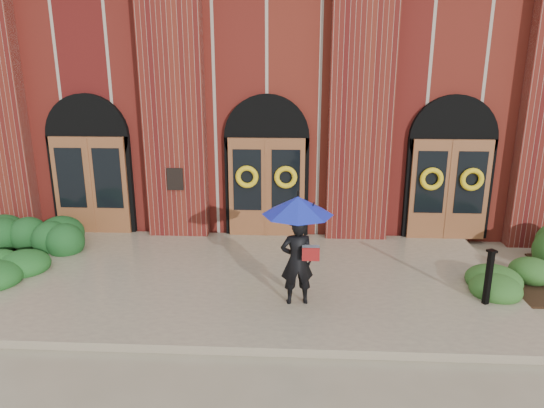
{
  "coord_description": "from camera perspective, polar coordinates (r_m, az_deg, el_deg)",
  "views": [
    {
      "loc": [
        0.75,
        -9.05,
        4.33
      ],
      "look_at": [
        0.23,
        1.0,
        1.46
      ],
      "focal_mm": 32.0,
      "sensor_mm": 36.0,
      "label": 1
    }
  ],
  "objects": [
    {
      "name": "landing",
      "position": [
        10.16,
        -1.54,
        -8.86
      ],
      "size": [
        10.0,
        5.3,
        0.15
      ],
      "primitive_type": "cube",
      "color": "tan",
      "rests_on": "ground"
    },
    {
      "name": "church_building",
      "position": [
        17.87,
        0.61,
        13.24
      ],
      "size": [
        16.2,
        12.53,
        7.0
      ],
      "color": "maroon",
      "rests_on": "ground"
    },
    {
      "name": "hedge_wall_left",
      "position": [
        12.73,
        -25.12,
        -3.7
      ],
      "size": [
        3.05,
        1.22,
        0.78
      ],
      "primitive_type": "ellipsoid",
      "color": "#16441A",
      "rests_on": "ground"
    },
    {
      "name": "man_with_umbrella",
      "position": [
        8.55,
        3.03,
        -3.04
      ],
      "size": [
        1.43,
        1.43,
        2.02
      ],
      "rotation": [
        0.0,
        0.0,
        3.28
      ],
      "color": "black",
      "rests_on": "landing"
    },
    {
      "name": "hedge_front_right",
      "position": [
        10.84,
        26.67,
        -8.03
      ],
      "size": [
        1.41,
        1.2,
        0.5
      ],
      "primitive_type": "ellipsoid",
      "color": "#28531E",
      "rests_on": "ground"
    },
    {
      "name": "metal_post",
      "position": [
        9.63,
        24.14,
        -7.73
      ],
      "size": [
        0.19,
        0.19,
        1.05
      ],
      "rotation": [
        0.0,
        0.0,
        0.41
      ],
      "color": "black",
      "rests_on": "landing"
    },
    {
      "name": "ground",
      "position": [
        10.06,
        -1.6,
        -9.61
      ],
      "size": [
        90.0,
        90.0,
        0.0
      ],
      "primitive_type": "plane",
      "color": "gray",
      "rests_on": "ground"
    }
  ]
}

